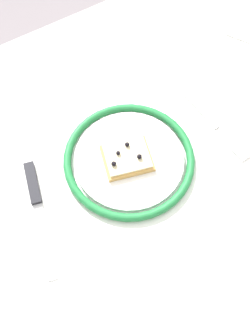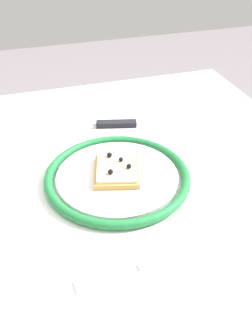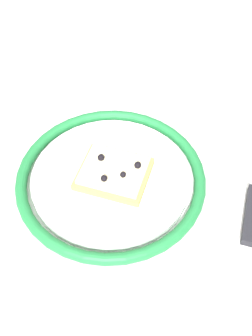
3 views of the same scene
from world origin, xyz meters
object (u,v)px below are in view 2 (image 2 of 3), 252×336
knife (102,125)px  dining_table (103,243)px  plate (117,177)px  pizza_slice_near (117,170)px  fork (143,266)px

knife → dining_table: bearing=165.3°
plate → pizza_slice_near: 0.01m
pizza_slice_near → dining_table: bearing=143.7°
knife → fork: 0.40m
dining_table → pizza_slice_near: 0.14m
pizza_slice_near → fork: pizza_slice_near is taller
fork → knife: bearing=-6.1°
dining_table → pizza_slice_near: (0.06, -0.05, 0.11)m
pizza_slice_near → fork: 0.21m
dining_table → plate: bearing=-38.3°
plate → fork: 0.20m
plate → fork: (-0.20, 0.02, -0.01)m
pizza_slice_near → knife: pizza_slice_near is taller
plate → knife: 0.20m
plate → pizza_slice_near: (0.00, -0.00, 0.01)m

